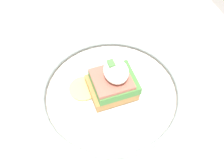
% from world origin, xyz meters
% --- Properties ---
extents(dining_table, '(0.84, 0.71, 0.76)m').
position_xyz_m(dining_table, '(0.00, 0.00, 0.62)').
color(dining_table, beige).
rests_on(dining_table, ground_plane).
extents(plate, '(0.29, 0.29, 0.02)m').
position_xyz_m(plate, '(-0.03, 0.00, 0.77)').
color(plate, silver).
rests_on(plate, dining_table).
extents(sandwich, '(0.09, 0.13, 0.08)m').
position_xyz_m(sandwich, '(-0.03, 0.00, 0.81)').
color(sandwich, '#9E703D').
rests_on(sandwich, plate).
extents(fork, '(0.04, 0.16, 0.00)m').
position_xyz_m(fork, '(-0.21, 0.01, 0.77)').
color(fork, silver).
rests_on(fork, dining_table).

